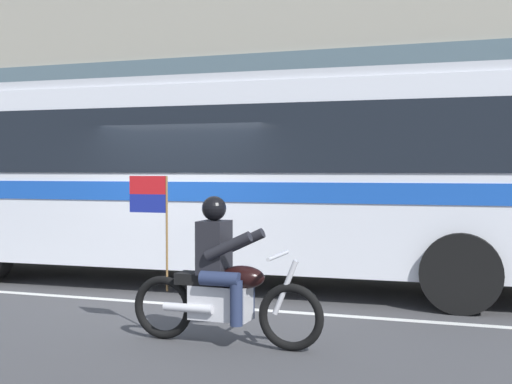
# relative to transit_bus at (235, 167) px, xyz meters

# --- Properties ---
(ground_plane) EXTENTS (60.00, 60.00, 0.00)m
(ground_plane) POSITION_rel_transit_bus_xyz_m (-0.39, -1.19, -1.88)
(ground_plane) COLOR #3D3D3F
(sidewalk_curb) EXTENTS (28.00, 3.80, 0.15)m
(sidewalk_curb) POSITION_rel_transit_bus_xyz_m (-0.39, 3.91, -1.81)
(sidewalk_curb) COLOR gray
(sidewalk_curb) RESTS_ON ground_plane
(lane_center_stripe) EXTENTS (26.60, 0.14, 0.01)m
(lane_center_stripe) POSITION_rel_transit_bus_xyz_m (-0.39, -1.79, -1.88)
(lane_center_stripe) COLOR silver
(lane_center_stripe) RESTS_ON ground_plane
(office_building_facade) EXTENTS (28.00, 0.89, 11.55)m
(office_building_facade) POSITION_rel_transit_bus_xyz_m (-0.39, 6.19, 3.90)
(office_building_facade) COLOR gray
(office_building_facade) RESTS_ON ground_plane
(transit_bus) EXTENTS (12.83, 2.93, 3.22)m
(transit_bus) POSITION_rel_transit_bus_xyz_m (0.00, 0.00, 0.00)
(transit_bus) COLOR silver
(transit_bus) RESTS_ON ground_plane
(motorcycle_with_rider) EXTENTS (2.20, 0.64, 1.78)m
(motorcycle_with_rider) POSITION_rel_transit_bus_xyz_m (1.16, -3.54, -1.22)
(motorcycle_with_rider) COLOR black
(motorcycle_with_rider) RESTS_ON ground_plane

